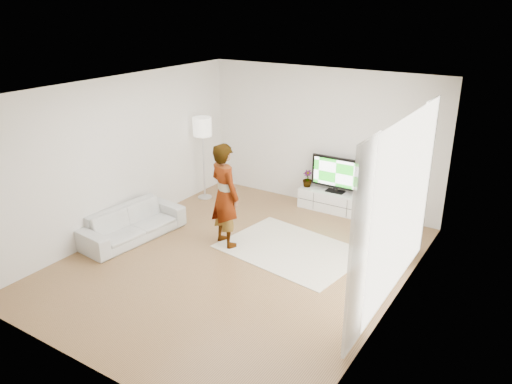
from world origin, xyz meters
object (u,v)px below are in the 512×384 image
Objects in this scene: media_console at (334,202)px; player at (225,195)px; rug at (291,249)px; television at (336,173)px; floor_lamp at (202,130)px; sofa at (132,223)px.

media_console is 0.80× the size of player.
rug is 1.46m from player.
television is 2.87m from floor_lamp.
player reaches higher than floor_lamp.
television is 0.57× the size of player.
floor_lamp is (-2.65, -0.81, 1.28)m from media_console.
rug is 2.85m from sofa.
media_console is 3.96m from sofa.
floor_lamp reaches higher than media_console.
floor_lamp is (-2.65, -0.84, 0.69)m from television.
sofa is (-2.54, -3.07, -0.51)m from television.
sofa reaches higher than media_console.
television is 4.01m from sofa.
rug is at bearing -22.55° from floor_lamp.
sofa is at bearing -129.61° from television.
television reaches higher than rug.
media_console is 0.82× the size of floor_lamp.
floor_lamp is at bearing -163.01° from media_console.
media_console is at bearing -91.54° from player.
sofa is (-2.54, -3.04, 0.08)m from media_console.
media_console is at bearing -90.00° from television.
media_console is at bearing 92.27° from rug.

